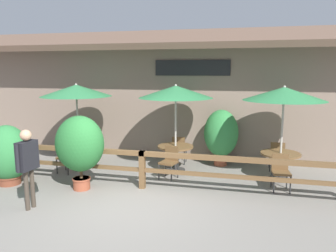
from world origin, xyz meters
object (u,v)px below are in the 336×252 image
Objects in this scene: chair_far_streetside at (281,170)px; pedestrian at (27,159)px; chair_middle_wallside at (179,148)px; chair_near_streetside at (68,155)px; potted_plant_broad_leaf at (8,154)px; dining_table_far at (280,158)px; patio_umbrella_near at (76,91)px; dining_table_near at (79,146)px; potted_plant_corner_fern at (80,145)px; chair_middle_streetside at (170,160)px; patio_umbrella_middle at (176,92)px; chair_far_wallside at (277,154)px; dining_table_middle at (175,151)px; potted_plant_tall_tropical at (221,134)px; chair_near_wallside at (91,144)px; patio_umbrella_far at (284,94)px.

pedestrian reaches higher than chair_far_streetside.
chair_middle_wallside is 3.35m from chair_far_streetside.
potted_plant_broad_leaf reaches higher than chair_near_streetside.
dining_table_far is 0.80m from chair_far_streetside.
patio_umbrella_near is 1.48× the size of pedestrian.
dining_table_near is 0.57× the size of potted_plant_corner_fern.
chair_middle_streetside is 0.57× the size of potted_plant_broad_leaf.
patio_umbrella_middle is at bearing 104.07° from chair_middle_streetside.
chair_far_wallside is (2.94, -0.09, 0.00)m from chair_middle_wallside.
dining_table_far is (2.96, -0.89, 0.10)m from chair_middle_wallside.
patio_umbrella_near reaches higher than potted_plant_broad_leaf.
potted_plant_broad_leaf reaches higher than dining_table_middle.
dining_table_middle is at bearing 12.95° from chair_far_wallside.
chair_middle_streetside is 0.50× the size of potted_plant_tall_tropical.
chair_near_streetside is at bearing 173.54° from chair_far_streetside.
chair_near_streetside is at bearing -163.47° from dining_table_middle.
chair_middle_wallside is (-0.04, 0.73, -0.10)m from dining_table_middle.
potted_plant_tall_tropical is (3.19, 2.91, -0.15)m from potted_plant_corner_fern.
chair_middle_streetside is at bearing -10.71° from patio_umbrella_near.
chair_near_wallside is 1.00× the size of chair_middle_wallside.
dining_table_middle is 4.20m from pedestrian.
chair_near_wallside is 2.97m from chair_middle_wallside.
chair_near_streetside and chair_near_wallside have the same top height.
dining_table_middle is at bearing 149.91° from pedestrian.
chair_near_wallside is 6.06m from chair_far_streetside.
chair_middle_wallside is at bearing 16.65° from patio_umbrella_near.
chair_middle_streetside is at bearing -128.40° from potted_plant_tall_tropical.
dining_table_middle is at bearing 159.47° from chair_near_wallside.
potted_plant_corner_fern is (-4.85, -1.91, -1.19)m from patio_umbrella_far.
patio_umbrella_near is 2.88× the size of chair_middle_streetside.
potted_plant_broad_leaf is at bearing -114.38° from patio_umbrella_near.
chair_middle_wallside is at bearing 93.38° from dining_table_middle.
pedestrian reaches higher than dining_table_far.
patio_umbrella_near is 1.72m from dining_table_near.
potted_plant_broad_leaf is at bearing -123.21° from pedestrian.
dining_table_near is 1.19× the size of chair_far_wallside.
patio_umbrella_middle reaches higher than chair_near_wallside.
pedestrian is (1.51, -1.21, 0.30)m from potted_plant_broad_leaf.
patio_umbrella_middle is at bearing 155.73° from chair_far_streetside.
dining_table_middle is 3.01m from chair_far_streetside.
chair_middle_streetside and chair_middle_wallside have the same top height.
patio_umbrella_near reaches higher than chair_far_wallside.
chair_far_wallside is (5.93, 0.80, -1.82)m from patio_umbrella_near.
potted_plant_tall_tropical reaches higher than chair_middle_streetside.
potted_plant_tall_tropical is at bearing 66.09° from chair_middle_streetside.
potted_plant_broad_leaf is at bearing -151.19° from dining_table_middle.
chair_near_streetside is 3.37m from chair_middle_wallside.
chair_far_wallside is at bearing 12.48° from patio_umbrella_middle.
potted_plant_corner_fern is at bearing -158.53° from dining_table_far.
chair_middle_streetside and chair_far_streetside have the same top height.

